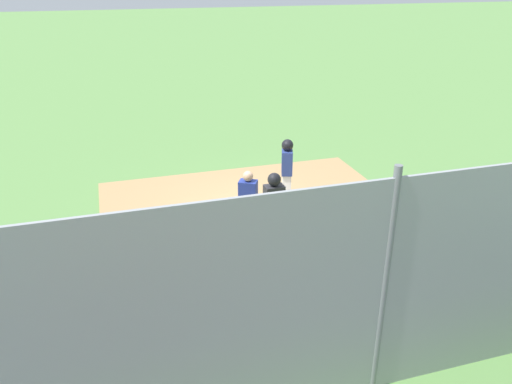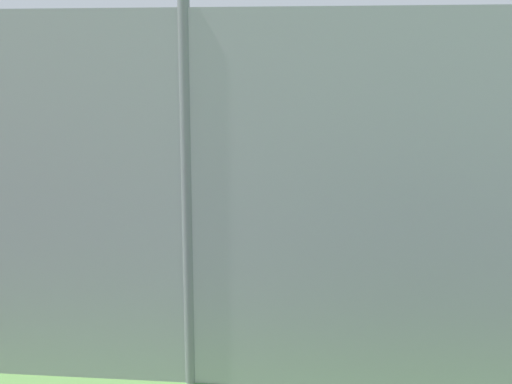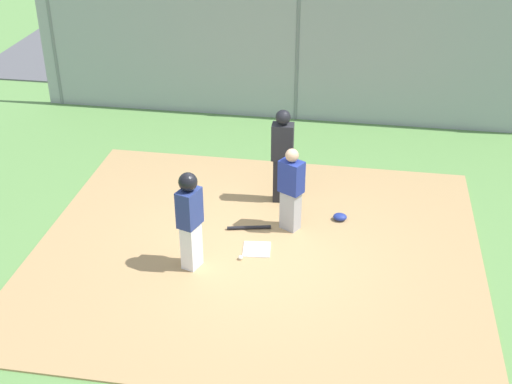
% 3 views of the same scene
% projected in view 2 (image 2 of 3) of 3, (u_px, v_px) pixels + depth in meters
% --- Properties ---
extents(ground_plane, '(140.00, 140.00, 0.00)m').
position_uv_depth(ground_plane, '(255.00, 230.00, 11.23)').
color(ground_plane, '#5B8947').
extents(dirt_infield, '(7.20, 6.40, 0.03)m').
position_uv_depth(dirt_infield, '(255.00, 229.00, 11.23)').
color(dirt_infield, '#A88456').
rests_on(dirt_infield, ground_plane).
extents(home_plate, '(0.48, 0.48, 0.02)m').
position_uv_depth(home_plate, '(255.00, 227.00, 11.23)').
color(home_plate, white).
rests_on(home_plate, dirt_infield).
extents(catcher, '(0.46, 0.41, 1.49)m').
position_uv_depth(catcher, '(221.00, 191.00, 10.39)').
color(catcher, '#9E9EA3').
rests_on(catcher, dirt_infield).
extents(umpire, '(0.39, 0.27, 1.77)m').
position_uv_depth(umpire, '(230.00, 192.00, 9.43)').
color(umpire, black).
rests_on(umpire, dirt_infield).
extents(runner, '(0.37, 0.44, 1.64)m').
position_uv_depth(runner, '(311.00, 169.00, 11.54)').
color(runner, silver).
rests_on(runner, dirt_infield).
extents(baseball_bat, '(0.74, 0.22, 0.06)m').
position_uv_depth(baseball_bat, '(266.00, 236.00, 10.61)').
color(baseball_bat, black).
rests_on(baseball_bat, dirt_infield).
extents(catcher_mask, '(0.24, 0.20, 0.12)m').
position_uv_depth(catcher_mask, '(165.00, 240.00, 10.22)').
color(catcher_mask, navy).
rests_on(catcher_mask, dirt_infield).
extents(baseball, '(0.07, 0.07, 0.07)m').
position_uv_depth(baseball, '(269.00, 222.00, 11.50)').
color(baseball, white).
rests_on(baseball, dirt_infield).
extents(backstop_fence, '(12.00, 0.10, 3.35)m').
position_uv_depth(backstop_fence, '(187.00, 204.00, 5.55)').
color(backstop_fence, '#93999E').
rests_on(backstop_fence, ground_plane).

